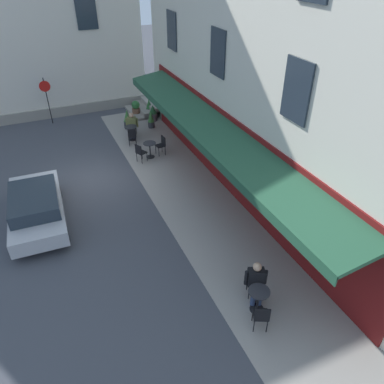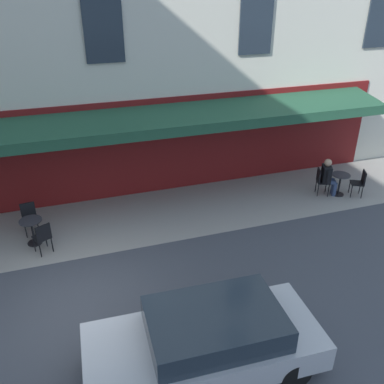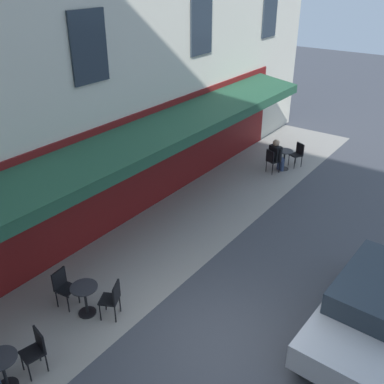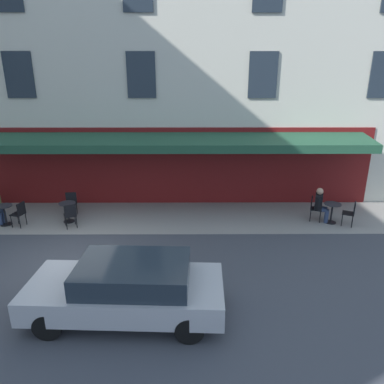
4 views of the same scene
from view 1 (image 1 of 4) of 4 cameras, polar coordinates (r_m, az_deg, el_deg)
name	(u,v)px [view 1 (image 1 of 4)]	position (r m, az deg, el deg)	size (l,w,h in m)	color
ground_plane	(94,180)	(16.59, -14.90, 1.83)	(70.00, 70.00, 0.00)	#42444C
sidewalk_cafe_terrace	(196,201)	(14.70, 0.64, -1.38)	(20.50, 3.20, 0.01)	gray
back_alley_steps	(147,108)	(23.18, -6.96, 12.79)	(2.40, 1.75, 0.60)	gray
cafe_table_near_entrance	(150,148)	(17.71, -6.54, 6.80)	(0.60, 0.60, 0.75)	black
cafe_chair_black_back_row	(140,152)	(17.31, -8.03, 6.21)	(0.54, 0.54, 0.91)	black
cafe_chair_black_near_door	(162,144)	(17.93, -4.72, 7.46)	(0.45, 0.45, 0.91)	black
cafe_table_mid_terrace	(131,131)	(19.57, -9.37, 9.28)	(0.60, 0.60, 0.75)	black
cafe_chair_black_corner_left	(132,135)	(18.97, -9.27, 8.66)	(0.48, 0.48, 0.91)	black
cafe_chair_black_facing_street	(133,125)	(20.12, -9.20, 10.18)	(0.52, 0.52, 0.91)	black
cafe_table_streetside	(258,297)	(10.61, 10.23, -15.77)	(0.60, 0.60, 0.75)	black
cafe_chair_black_by_window	(261,315)	(10.17, 10.68, -18.27)	(0.53, 0.53, 0.91)	black
cafe_chair_black_kerbside	(254,279)	(10.98, 9.61, -13.09)	(0.52, 0.52, 0.91)	black
seated_patron_in_black	(256,281)	(10.73, 9.90, -13.39)	(0.61, 0.61, 1.29)	navy
seated_companion_in_olive	(132,124)	(19.86, -9.30, 10.32)	(0.62, 0.62, 1.29)	navy
no_parking_sign	(46,93)	(22.32, -21.66, 14.11)	(0.09, 0.59, 2.60)	black
potted_plant_entrance_right	(136,108)	(22.70, -8.68, 12.72)	(0.48, 0.48, 0.88)	brown
potted_plant_by_steps	(153,113)	(21.80, -6.06, 12.06)	(0.45, 0.45, 0.94)	#4C4C51
potted_plant_under_sign	(127,119)	(20.95, -9.96, 11.02)	(0.42, 0.42, 1.08)	#2D2D33
potted_plant_entrance_left	(151,119)	(20.91, -6.37, 11.13)	(0.36, 0.36, 0.98)	#2D2D33
potted_plant_mid_terrace	(149,107)	(22.68, -6.64, 12.94)	(0.38, 0.38, 0.97)	#2D2D33
parked_car_silver	(36,207)	(14.32, -22.99, -2.10)	(4.37, 1.97, 1.33)	#B7B7BC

